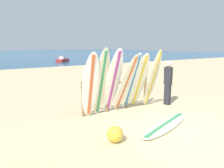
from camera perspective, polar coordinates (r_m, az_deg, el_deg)
ground_plane at (r=6.07m, az=16.83°, el=-11.10°), size 120.00×120.00×0.00m
surfboard_rack at (r=7.23m, az=1.33°, el=-1.69°), size 2.64×0.09×1.09m
surfboard_leaning_far_left at (r=6.32m, az=-5.66°, el=-0.41°), size 0.60×0.70×2.00m
surfboard_leaning_left at (r=6.50m, az=-2.89°, el=0.41°), size 0.50×0.67×2.11m
surfboard_leaning_center_left at (r=6.73m, az=0.26°, el=0.71°), size 0.59×0.81×2.10m
surfboard_leaning_center at (r=6.88m, az=3.62°, el=0.11°), size 0.67×1.04×1.92m
surfboard_leaning_center_right at (r=7.15m, az=5.25°, el=0.66°), size 0.56×0.83×1.96m
surfboard_leaning_right at (r=7.42m, az=7.18°, el=0.86°), size 0.61×0.86×1.93m
surfboard_leaning_far_right at (r=7.64m, az=10.65°, el=1.46°), size 0.57×0.75×2.05m
surfboard_lying_on_sand at (r=6.13m, az=14.03°, el=-10.41°), size 2.47×1.27×0.08m
beachgoer_standing at (r=8.09m, az=14.60°, el=0.81°), size 0.22×0.28×1.61m
small_boat_offshore at (r=29.86m, az=-12.96°, el=6.27°), size 2.18×2.06×0.71m
beach_ball at (r=4.98m, az=0.82°, el=-13.14°), size 0.38×0.38×0.38m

